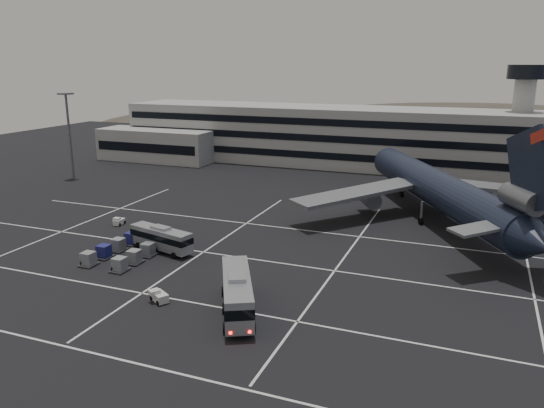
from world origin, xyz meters
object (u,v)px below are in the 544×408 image
at_px(bus_near, 237,291).
at_px(bus_far, 161,238).
at_px(tug_a, 119,221).
at_px(trijet_main, 439,189).
at_px(uld_cluster, 121,252).

height_order(bus_near, bus_far, bus_near).
height_order(bus_far, tug_a, bus_far).
height_order(trijet_main, uld_cluster, trijet_main).
distance_m(trijet_main, bus_far, 43.41).
distance_m(trijet_main, bus_near, 43.67).
height_order(trijet_main, bus_near, trijet_main).
height_order(bus_far, uld_cluster, bus_far).
bearing_deg(trijet_main, uld_cluster, -166.80).
xyz_separation_m(trijet_main, tug_a, (-45.83, -20.22, -4.69)).
relative_size(trijet_main, tug_a, 25.80).
distance_m(trijet_main, tug_a, 50.31).
xyz_separation_m(tug_a, uld_cluster, (9.34, -11.91, 0.30)).
distance_m(bus_far, tug_a, 14.92).
bearing_deg(trijet_main, bus_far, -168.06).
bearing_deg(tug_a, uld_cluster, -56.91).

